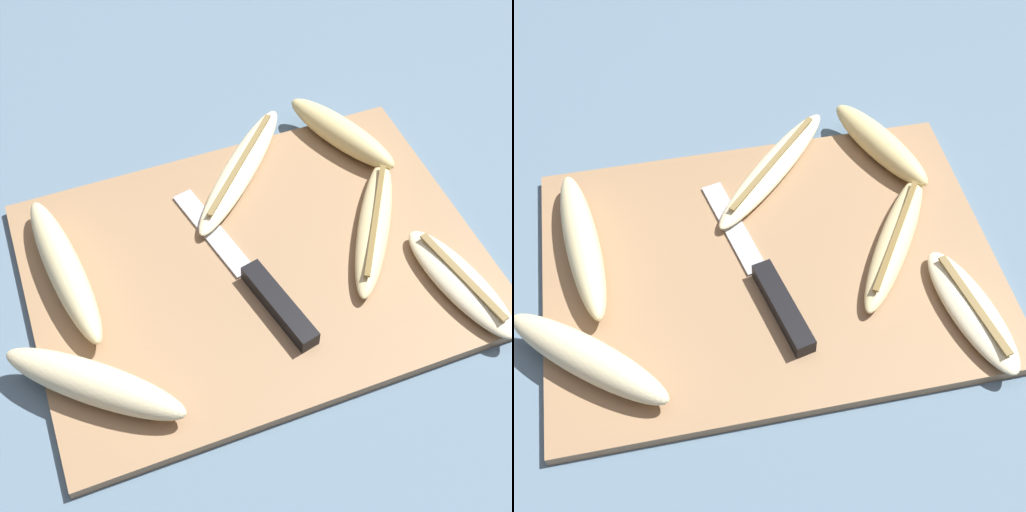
{
  "view_description": "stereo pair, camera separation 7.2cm",
  "coord_description": "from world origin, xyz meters",
  "views": [
    {
      "loc": [
        -0.16,
        -0.41,
        0.6
      ],
      "look_at": [
        0.0,
        0.0,
        0.02
      ],
      "focal_mm": 50.0,
      "sensor_mm": 36.0,
      "label": 1
    },
    {
      "loc": [
        -0.09,
        -0.43,
        0.6
      ],
      "look_at": [
        0.0,
        0.0,
        0.02
      ],
      "focal_mm": 50.0,
      "sensor_mm": 36.0,
      "label": 2
    }
  ],
  "objects": [
    {
      "name": "knife",
      "position": [
        -0.01,
        -0.04,
        0.02
      ],
      "size": [
        0.07,
        0.24,
        0.02
      ],
      "rotation": [
        0.0,
        0.0,
        0.23
      ],
      "color": "black",
      "rests_on": "cutting_board"
    },
    {
      "name": "cutting_board",
      "position": [
        0.0,
        0.0,
        0.01
      ],
      "size": [
        0.46,
        0.34,
        0.01
      ],
      "color": "#997551",
      "rests_on": "ground_plane"
    },
    {
      "name": "ground_plane",
      "position": [
        0.0,
        0.0,
        0.0
      ],
      "size": [
        4.0,
        4.0,
        0.0
      ],
      "primitive_type": "plane",
      "color": "slate"
    },
    {
      "name": "banana_mellow_near",
      "position": [
        0.13,
        -0.01,
        0.02
      ],
      "size": [
        0.13,
        0.18,
        0.02
      ],
      "rotation": [
        0.0,
        0.0,
        5.71
      ],
      "color": "beige",
      "rests_on": "cutting_board"
    },
    {
      "name": "banana_cream_curved",
      "position": [
        -0.19,
        -0.09,
        0.03
      ],
      "size": [
        0.16,
        0.14,
        0.04
      ],
      "rotation": [
        0.0,
        0.0,
        0.86
      ],
      "color": "beige",
      "rests_on": "cutting_board"
    },
    {
      "name": "banana_bright_far",
      "position": [
        0.18,
        -0.1,
        0.02
      ],
      "size": [
        0.07,
        0.16,
        0.02
      ],
      "rotation": [
        0.0,
        0.0,
        0.19
      ],
      "color": "beige",
      "rests_on": "cutting_board"
    },
    {
      "name": "banana_soft_right",
      "position": [
        -0.19,
        0.05,
        0.03
      ],
      "size": [
        0.06,
        0.2,
        0.04
      ],
      "rotation": [
        0.0,
        0.0,
        3.27
      ],
      "color": "beige",
      "rests_on": "cutting_board"
    },
    {
      "name": "banana_golden_short",
      "position": [
        0.15,
        0.13,
        0.03
      ],
      "size": [
        0.09,
        0.16,
        0.03
      ],
      "rotation": [
        0.0,
        0.0,
        3.56
      ],
      "color": "#EDD689",
      "rests_on": "cutting_board"
    },
    {
      "name": "banana_pale_long",
      "position": [
        0.03,
        0.12,
        0.02
      ],
      "size": [
        0.17,
        0.18,
        0.02
      ],
      "rotation": [
        0.0,
        0.0,
        5.53
      ],
      "color": "beige",
      "rests_on": "cutting_board"
    }
  ]
}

